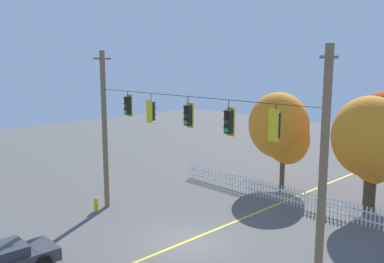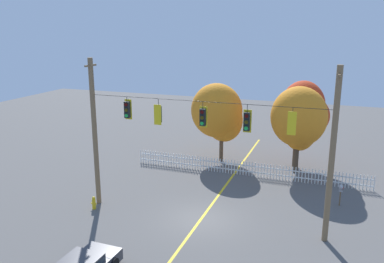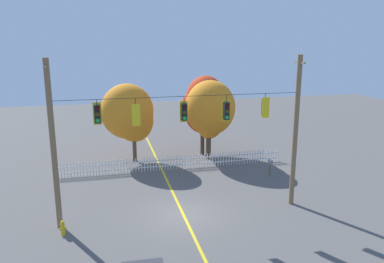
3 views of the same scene
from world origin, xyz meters
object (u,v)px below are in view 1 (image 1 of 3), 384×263
traffic_signal_westbound_side (151,111)px  parked_car (2,259)px  traffic_signal_eastbound_side (128,106)px  fire_hydrant (96,205)px  traffic_signal_northbound_secondary (275,125)px  autumn_maple_near_fence (281,129)px  traffic_signal_southbound_primary (188,115)px  autumn_maple_mid (383,136)px  traffic_signal_northbound_primary (229,122)px  autumn_oak_far_east (371,138)px

traffic_signal_westbound_side → parked_car: (-0.46, -7.40, -5.40)m
traffic_signal_eastbound_side → fire_hydrant: (-2.06, -0.90, -5.74)m
parked_car → traffic_signal_northbound_secondary: bearing=43.7°
traffic_signal_westbound_side → fire_hydrant: traffic_signal_westbound_side is taller
autumn_maple_near_fence → parked_car: autumn_maple_near_fence is taller
traffic_signal_southbound_primary → fire_hydrant: size_ratio=1.78×
autumn_maple_mid → fire_hydrant: autumn_maple_mid is taller
traffic_signal_southbound_primary → traffic_signal_northbound_primary: 2.40m
traffic_signal_northbound_primary → fire_hydrant: bearing=-174.3°
traffic_signal_northbound_secondary → autumn_maple_near_fence: 12.98m
parked_car → fire_hydrant: bearing=118.7°
autumn_maple_near_fence → parked_car: (-0.86, -18.19, -3.32)m
traffic_signal_westbound_side → traffic_signal_northbound_secondary: same height
traffic_signal_eastbound_side → fire_hydrant: traffic_signal_eastbound_side is taller
parked_car → traffic_signal_southbound_primary: bearing=67.6°
fire_hydrant → autumn_maple_mid: bearing=48.6°
traffic_signal_southbound_primary → autumn_maple_mid: 12.31m
traffic_signal_southbound_primary → fire_hydrant: 8.74m
traffic_signal_northbound_primary → autumn_oak_far_east: traffic_signal_northbound_primary is taller
autumn_maple_near_fence → traffic_signal_northbound_secondary: bearing=-57.5°
traffic_signal_southbound_primary → autumn_maple_mid: (4.24, 11.42, -1.81)m
traffic_signal_westbound_side → autumn_oak_far_east: (6.79, 9.93, -1.73)m
autumn_maple_near_fence → traffic_signal_northbound_primary: bearing=-66.9°
autumn_maple_mid → autumn_oak_far_east: size_ratio=1.03×
traffic_signal_northbound_secondary → autumn_oak_far_east: size_ratio=0.21×
traffic_signal_southbound_primary → autumn_oak_far_east: size_ratio=0.22×
traffic_signal_westbound_side → parked_car: bearing=-93.5°
traffic_signal_northbound_secondary → traffic_signal_westbound_side: bearing=180.0°
traffic_signal_westbound_side → traffic_signal_northbound_secondary: 7.28m
traffic_signal_southbound_primary → traffic_signal_northbound_primary: same height
traffic_signal_northbound_primary → traffic_signal_southbound_primary: bearing=-180.0°
autumn_oak_far_east → fire_hydrant: 15.78m
autumn_maple_near_fence → autumn_oak_far_east: autumn_oak_far_east is taller
autumn_oak_far_east → traffic_signal_northbound_secondary: bearing=-87.2°
traffic_signal_eastbound_side → traffic_signal_northbound_primary: bearing=0.0°
traffic_signal_eastbound_side → traffic_signal_westbound_side: bearing=-0.5°
traffic_signal_southbound_primary → parked_car: 9.69m
traffic_signal_northbound_secondary → fire_hydrant: traffic_signal_northbound_secondary is taller
traffic_signal_westbound_side → autumn_maple_mid: bearing=59.1°
traffic_signal_southbound_primary → autumn_maple_near_fence: size_ratio=0.22×
traffic_signal_eastbound_side → traffic_signal_northbound_primary: size_ratio=0.89×
traffic_signal_eastbound_side → traffic_signal_northbound_secondary: 9.25m
traffic_signal_eastbound_side → traffic_signal_northbound_secondary: (9.25, -0.02, -0.03)m
traffic_signal_eastbound_side → traffic_signal_southbound_primary: same height
autumn_maple_near_fence → autumn_maple_mid: autumn_maple_mid is taller
autumn_maple_near_fence → autumn_oak_far_east: bearing=-7.6°
traffic_signal_eastbound_side → traffic_signal_southbound_primary: (4.57, -0.00, -0.10)m
autumn_oak_far_east → parked_car: size_ratio=1.57×
autumn_maple_near_fence → parked_car: size_ratio=1.52×
traffic_signal_northbound_primary → fire_hydrant: size_ratio=1.88×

